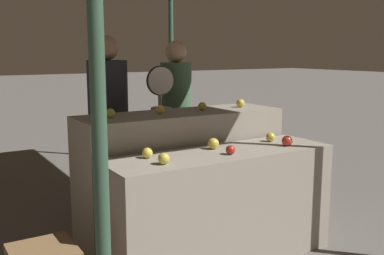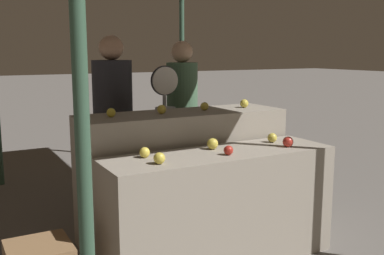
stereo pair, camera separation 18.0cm
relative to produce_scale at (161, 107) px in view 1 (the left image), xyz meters
The scene contains 15 objects.
display_counter_front 1.33m from the produce_scale, 94.55° to the right, with size 1.81×0.55×0.87m, color gray.
display_counter_back 0.77m from the produce_scale, 99.40° to the right, with size 1.81×0.55×1.10m, color gray.
apple_front_0 1.43m from the produce_scale, 117.08° to the right, with size 0.08×0.08×0.08m, color gold.
apple_front_1 1.28m from the produce_scale, 94.26° to the right, with size 0.07×0.07×0.07m, color #AD281E.
apple_front_2 1.36m from the produce_scale, 69.32° to the right, with size 0.08×0.08×0.08m, color #B72D23.
apple_front_3 1.25m from the produce_scale, 122.28° to the right, with size 0.08×0.08×0.08m, color yellow.
apple_front_4 1.06m from the produce_scale, 94.84° to the right, with size 0.09×0.09×0.09m, color gold.
apple_front_5 1.17m from the produce_scale, 65.43° to the right, with size 0.08×0.08×0.08m, color gold.
apple_back_0 0.92m from the produce_scale, 143.10° to the right, with size 0.07×0.07×0.07m, color gold.
apple_back_1 0.64m from the produce_scale, 117.90° to the right, with size 0.08×0.08×0.08m, color yellow.
apple_back_2 0.57m from the produce_scale, 77.16° to the right, with size 0.07×0.07×0.07m, color gold.
apple_back_3 0.78m from the produce_scale, 45.40° to the right, with size 0.08×0.08×0.08m, color gold.
produce_scale is the anchor object (origin of this frame).
person_vendor_at_scale 0.46m from the produce_scale, 40.90° to the left, with size 0.38×0.38×1.73m.
person_customer_left 0.51m from the produce_scale, 158.79° to the left, with size 0.51×0.51×1.76m.
Camera 1 is at (-1.93, -2.69, 1.61)m, focal length 42.00 mm.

